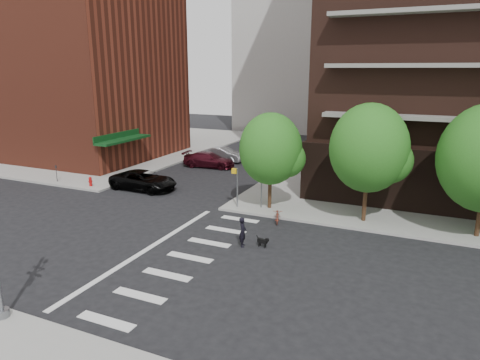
{
  "coord_description": "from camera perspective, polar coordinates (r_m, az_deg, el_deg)",
  "views": [
    {
      "loc": [
        13.13,
        -16.62,
        8.96
      ],
      "look_at": [
        3.0,
        6.0,
        2.5
      ],
      "focal_mm": 32.0,
      "sensor_mm": 36.0,
      "label": 1
    }
  ],
  "objects": [
    {
      "name": "crosswalk",
      "position": [
        21.81,
        -8.5,
        -9.8
      ],
      "size": [
        3.85,
        13.0,
        0.01
      ],
      "color": "silver",
      "rests_on": "ground"
    },
    {
      "name": "tree_b",
      "position": [
        25.7,
        16.8,
        4.09
      ],
      "size": [
        4.5,
        4.5,
        6.65
      ],
      "color": "#301E11",
      "rests_on": "sidewalk_ne"
    },
    {
      "name": "midrise_nw",
      "position": [
        49.34,
        -22.07,
        14.97
      ],
      "size": [
        21.4,
        15.5,
        20.0
      ],
      "color": "maroon",
      "rests_on": "sidewalk_nw"
    },
    {
      "name": "parked_car_black",
      "position": [
        33.38,
        -12.76,
        -0.04
      ],
      "size": [
        2.52,
        5.29,
        1.46
      ],
      "primitive_type": "imported",
      "rotation": [
        0.0,
        0.0,
        1.55
      ],
      "color": "black",
      "rests_on": "ground"
    },
    {
      "name": "parking_meter",
      "position": [
        37.37,
        -23.3,
        1.04
      ],
      "size": [
        0.1,
        0.08,
        1.32
      ],
      "color": "black",
      "rests_on": "sidewalk_nw"
    },
    {
      "name": "scooter",
      "position": [
        25.87,
        5.03,
        -4.71
      ],
      "size": [
        1.05,
        1.72,
        0.85
      ],
      "primitive_type": "imported",
      "rotation": [
        0.0,
        0.0,
        0.32
      ],
      "color": "maroon",
      "rests_on": "ground"
    },
    {
      "name": "sidewalk_nw",
      "position": [
        55.72,
        -18.85,
        4.65
      ],
      "size": [
        31.0,
        33.0,
        0.15
      ],
      "primitive_type": "cube",
      "color": "gray",
      "rests_on": "ground"
    },
    {
      "name": "ground",
      "position": [
        23.0,
        -13.2,
        -8.73
      ],
      "size": [
        120.0,
        120.0,
        0.0
      ],
      "primitive_type": "plane",
      "color": "black",
      "rests_on": "ground"
    },
    {
      "name": "parked_car_maroon",
      "position": [
        40.14,
        -4.17,
        2.7
      ],
      "size": [
        2.45,
        5.04,
        1.41
      ],
      "primitive_type": "imported",
      "rotation": [
        0.0,
        0.0,
        1.67
      ],
      "color": "#450F1A",
      "rests_on": "ground"
    },
    {
      "name": "parked_car_silver",
      "position": [
        42.63,
        -2.29,
        3.44
      ],
      "size": [
        1.65,
        4.35,
        1.42
      ],
      "primitive_type": "imported",
      "rotation": [
        0.0,
        0.0,
        1.54
      ],
      "color": "#A0A3A7",
      "rests_on": "ground"
    },
    {
      "name": "dog_walker",
      "position": [
        22.25,
        0.37,
        -6.95
      ],
      "size": [
        0.67,
        0.54,
        1.57
      ],
      "primitive_type": "imported",
      "rotation": [
        0.0,
        0.0,
        1.9
      ],
      "color": "black",
      "rests_on": "ground"
    },
    {
      "name": "fire_hydrant",
      "position": [
        35.01,
        -19.32,
        -0.13
      ],
      "size": [
        0.24,
        0.24,
        0.73
      ],
      "color": "#A50C0C",
      "rests_on": "sidewalk_nw"
    },
    {
      "name": "tree_a",
      "position": [
        27.18,
        4.09,
        4.15
      ],
      "size": [
        4.0,
        4.0,
        5.9
      ],
      "color": "#301E11",
      "rests_on": "sidewalk_ne"
    },
    {
      "name": "dog",
      "position": [
        22.33,
        3.07,
        -8.14
      ],
      "size": [
        0.64,
        0.27,
        0.53
      ],
      "rotation": [
        0.0,
        0.0,
        -0.2
      ],
      "color": "black",
      "rests_on": "ground"
    },
    {
      "name": "pedestrian_signal",
      "position": [
        27.75,
        0.33,
        -0.23
      ],
      "size": [
        2.18,
        0.67,
        2.6
      ],
      "color": "slate",
      "rests_on": "sidewalk_ne"
    }
  ]
}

